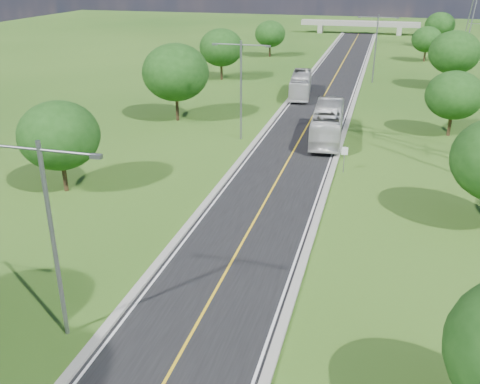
# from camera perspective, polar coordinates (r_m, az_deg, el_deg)

# --- Properties ---
(ground) EXTENTS (260.00, 260.00, 0.00)m
(ground) POSITION_cam_1_polar(r_m,az_deg,el_deg) (69.20, 8.26, 8.84)
(ground) COLOR #214814
(ground) RESTS_ON ground
(road) EXTENTS (8.00, 150.00, 0.06)m
(road) POSITION_cam_1_polar(r_m,az_deg,el_deg) (74.99, 8.88, 9.94)
(road) COLOR black
(road) RESTS_ON ground
(curb_left) EXTENTS (0.50, 150.00, 0.22)m
(curb_left) POSITION_cam_1_polar(r_m,az_deg,el_deg) (75.54, 5.64, 10.27)
(curb_left) COLOR gray
(curb_left) RESTS_ON ground
(curb_right) EXTENTS (0.50, 150.00, 0.22)m
(curb_right) POSITION_cam_1_polar(r_m,az_deg,el_deg) (74.64, 12.17, 9.70)
(curb_right) COLOR gray
(curb_right) RESTS_ON ground
(speed_limit_sign) EXTENTS (0.55, 0.09, 2.40)m
(speed_limit_sign) POSITION_cam_1_polar(r_m,az_deg,el_deg) (47.25, 11.08, 3.87)
(speed_limit_sign) COLOR slate
(speed_limit_sign) RESTS_ON ground
(overpass) EXTENTS (30.00, 3.00, 3.20)m
(overpass) POSITION_cam_1_polar(r_m,az_deg,el_deg) (147.55, 12.64, 17.07)
(overpass) COLOR gray
(overpass) RESTS_ON ground
(streetlight_near_left) EXTENTS (5.90, 0.25, 10.00)m
(streetlight_near_left) POSITION_cam_1_polar(r_m,az_deg,el_deg) (25.74, -19.52, -3.45)
(streetlight_near_left) COLOR slate
(streetlight_near_left) RESTS_ON ground
(streetlight_mid_left) EXTENTS (5.90, 0.25, 10.00)m
(streetlight_mid_left) POSITION_cam_1_polar(r_m,az_deg,el_deg) (54.59, 0.10, 11.64)
(streetlight_mid_left) COLOR slate
(streetlight_mid_left) RESTS_ON ground
(streetlight_far_right) EXTENTS (5.90, 0.25, 10.00)m
(streetlight_far_right) POSITION_cam_1_polar(r_m,az_deg,el_deg) (85.35, 14.30, 15.17)
(streetlight_far_right) COLOR slate
(streetlight_far_right) RESTS_ON ground
(tree_lb) EXTENTS (6.30, 6.30, 7.33)m
(tree_lb) POSITION_cam_1_polar(r_m,az_deg,el_deg) (43.86, -18.74, 5.74)
(tree_lb) COLOR black
(tree_lb) RESTS_ON ground
(tree_lc) EXTENTS (7.56, 7.56, 8.79)m
(tree_lc) POSITION_cam_1_polar(r_m,az_deg,el_deg) (62.15, -6.89, 12.56)
(tree_lc) COLOR black
(tree_lc) RESTS_ON ground
(tree_ld) EXTENTS (6.72, 6.72, 7.82)m
(tree_ld) POSITION_cam_1_polar(r_m,az_deg,el_deg) (85.24, -2.01, 15.15)
(tree_ld) COLOR black
(tree_ld) RESTS_ON ground
(tree_le) EXTENTS (5.88, 5.88, 6.84)m
(tree_le) POSITION_cam_1_polar(r_m,az_deg,el_deg) (107.75, 3.24, 16.49)
(tree_le) COLOR black
(tree_le) RESTS_ON ground
(tree_rc) EXTENTS (5.88, 5.88, 6.84)m
(tree_rc) POSITION_cam_1_polar(r_m,az_deg,el_deg) (60.37, 21.89, 9.55)
(tree_rc) COLOR black
(tree_rc) RESTS_ON ground
(tree_rd) EXTENTS (7.14, 7.14, 8.30)m
(tree_rd) POSITION_cam_1_polar(r_m,az_deg,el_deg) (83.93, 21.91, 13.65)
(tree_rd) COLOR black
(tree_rd) RESTS_ON ground
(tree_re) EXTENTS (5.46, 5.46, 6.35)m
(tree_re) POSITION_cam_1_polar(r_m,az_deg,el_deg) (107.60, 19.30, 15.12)
(tree_re) COLOR black
(tree_re) RESTS_ON ground
(tree_rf) EXTENTS (6.30, 6.30, 7.33)m
(tree_rf) POSITION_cam_1_polar(r_m,az_deg,el_deg) (127.61, 20.54, 16.33)
(tree_rf) COLOR black
(tree_rf) RESTS_ON ground
(bus_outbound) EXTENTS (3.62, 12.42, 3.42)m
(bus_outbound) POSITION_cam_1_polar(r_m,az_deg,el_deg) (56.17, 9.33, 7.28)
(bus_outbound) COLOR silver
(bus_outbound) RESTS_ON road
(bus_inbound) EXTENTS (3.73, 11.14, 3.04)m
(bus_inbound) POSITION_cam_1_polar(r_m,az_deg,el_deg) (75.09, 6.49, 11.30)
(bus_inbound) COLOR silver
(bus_inbound) RESTS_ON road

